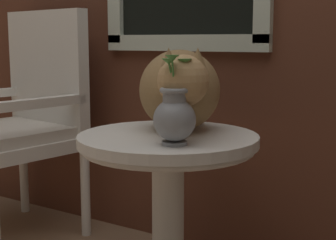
{
  "coord_description": "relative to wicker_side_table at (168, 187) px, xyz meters",
  "views": [
    {
      "loc": [
        1.08,
        -1.19,
        0.92
      ],
      "look_at": [
        0.16,
        0.23,
        0.65
      ],
      "focal_mm": 54.23,
      "sensor_mm": 36.0,
      "label": 1
    }
  ],
  "objects": [
    {
      "name": "wicker_side_table",
      "position": [
        0.0,
        0.0,
        0.0
      ],
      "size": [
        0.62,
        0.62,
        0.6
      ],
      "color": "silver",
      "rests_on": "ground_plane"
    },
    {
      "name": "wicker_chair",
      "position": [
        -0.93,
        0.19,
        0.15
      ],
      "size": [
        0.62,
        0.59,
        1.06
      ],
      "color": "silver",
      "rests_on": "ground_plane"
    },
    {
      "name": "cat",
      "position": [
        -0.0,
        0.08,
        0.33
      ],
      "size": [
        0.45,
        0.58,
        0.29
      ],
      "color": "olive",
      "rests_on": "wicker_side_table"
    },
    {
      "name": "pewter_vase_with_ivy",
      "position": [
        0.11,
        -0.14,
        0.28
      ],
      "size": [
        0.13,
        0.13,
        0.28
      ],
      "color": "gray",
      "rests_on": "wicker_side_table"
    }
  ]
}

